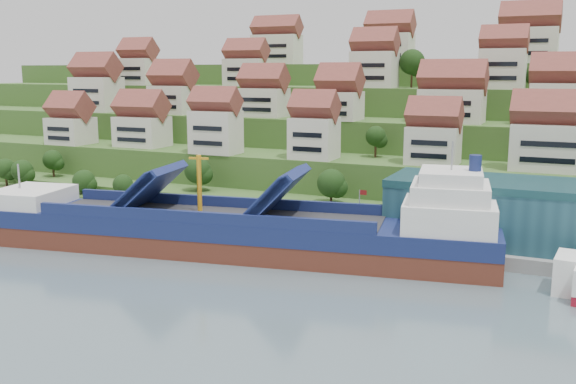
% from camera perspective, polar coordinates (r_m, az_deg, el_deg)
% --- Properties ---
extents(ground, '(300.00, 300.00, 0.00)m').
position_cam_1_polar(ground, '(105.17, -4.86, -5.45)').
color(ground, slate).
rests_on(ground, ground).
extents(quay, '(180.00, 14.00, 2.20)m').
position_cam_1_polar(quay, '(110.83, 8.07, -4.08)').
color(quay, gray).
rests_on(quay, ground).
extents(pebble_beach, '(45.00, 20.00, 1.00)m').
position_cam_1_polar(pebble_beach, '(149.66, -22.30, -1.14)').
color(pebble_beach, gray).
rests_on(pebble_beach, ground).
extents(hillside, '(260.00, 128.00, 31.00)m').
position_cam_1_polar(hillside, '(198.76, 9.82, 5.23)').
color(hillside, '#2D4C1E').
rests_on(hillside, ground).
extents(hillside_village, '(158.69, 65.07, 28.77)m').
position_cam_1_polar(hillside_village, '(154.22, 7.54, 8.71)').
color(hillside_village, beige).
rests_on(hillside_village, ground).
extents(hillside_trees, '(140.75, 62.04, 31.46)m').
position_cam_1_polar(hillside_trees, '(146.40, 1.35, 6.11)').
color(hillside_trees, '#1B3913').
rests_on(hillside_trees, ground).
extents(flagpole, '(1.28, 0.16, 8.00)m').
position_cam_1_polar(flagpole, '(105.36, 6.41, -1.58)').
color(flagpole, gray).
rests_on(flagpole, quay).
extents(beach_huts, '(14.40, 3.70, 2.20)m').
position_cam_1_polar(beach_huts, '(149.98, -23.22, -0.56)').
color(beach_huts, white).
rests_on(beach_huts, pebble_beach).
extents(cargo_ship, '(86.62, 27.28, 19.08)m').
position_cam_1_polar(cargo_ship, '(104.09, -4.32, -3.58)').
color(cargo_ship, '#57271A').
rests_on(cargo_ship, ground).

